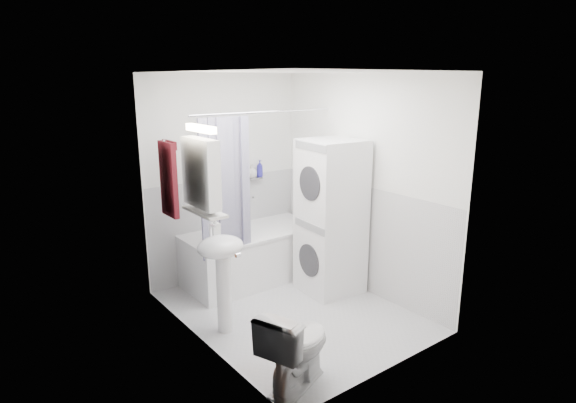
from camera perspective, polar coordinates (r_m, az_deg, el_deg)
floor at (r=5.12m, az=0.34°, el=-12.83°), size 2.60×2.60×0.00m
room_walls at (r=4.63m, az=0.37°, el=3.76°), size 2.60×2.60×2.60m
wainscot at (r=5.09m, az=-1.67°, el=-5.60°), size 1.98×2.58×2.58m
door at (r=3.80m, az=-5.97°, el=-6.35°), size 0.05×2.00×2.00m
bathtub at (r=5.74m, az=-4.22°, el=-6.06°), size 1.61×0.76×0.61m
tub_spout at (r=5.94m, az=-4.45°, el=0.63°), size 0.04×0.12×0.04m
curtain_rod at (r=5.13m, az=-2.58°, el=10.57°), size 1.79×0.02×0.02m
shower_curtain at (r=4.96m, az=-7.41°, el=1.56°), size 0.55×0.02×1.45m
sink at (r=4.50m, az=-7.87°, el=-7.08°), size 0.44×0.37×1.04m
medicine_cabinet at (r=4.22m, az=-10.26°, el=3.56°), size 0.13×0.50×0.71m
shelf at (r=4.31m, az=-9.87°, el=-1.18°), size 0.18×0.54×0.02m
shower_caddy at (r=5.91m, az=-4.04°, el=2.73°), size 0.22×0.06×0.02m
towel at (r=4.79m, az=-13.96°, el=2.77°), size 0.07×0.31×0.75m
washer_dryer at (r=5.32m, az=5.07°, el=-1.85°), size 0.66×0.66×1.71m
toilet at (r=3.88m, az=0.96°, el=-16.78°), size 0.77×0.60×0.67m
soap_pump at (r=4.59m, az=-8.62°, el=-3.43°), size 0.08×0.17×0.08m
shelf_bottle at (r=4.17m, az=-8.94°, el=-1.00°), size 0.07×0.18×0.07m
shelf_cup at (r=4.40m, az=-10.63°, el=-0.05°), size 0.10×0.09×0.10m
shampoo_a at (r=5.87m, az=-4.33°, el=3.42°), size 0.13×0.17×0.13m
shampoo_b at (r=5.94m, az=-3.35°, el=3.31°), size 0.08×0.21×0.08m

